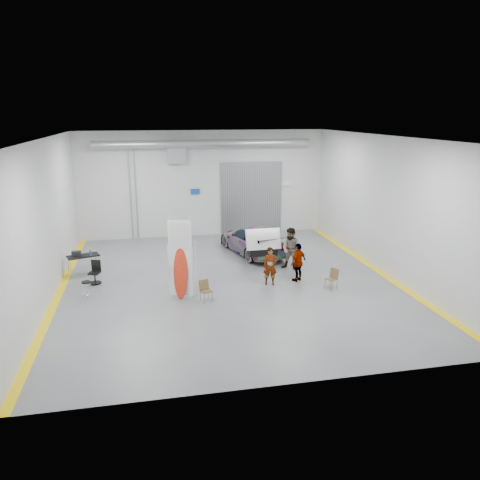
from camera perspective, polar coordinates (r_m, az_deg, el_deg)
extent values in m
plane|color=slate|center=(19.96, -1.36, -5.06)|extent=(16.00, 16.00, 0.00)
cube|color=silver|center=(19.20, -22.46, 2.28)|extent=(0.02, 16.00, 6.00)
cube|color=silver|center=(21.47, 17.35, 4.02)|extent=(0.02, 16.00, 6.00)
cube|color=silver|center=(26.92, -4.45, 6.83)|extent=(14.00, 0.02, 6.00)
cube|color=silver|center=(11.62, 5.62, -4.59)|extent=(14.00, 0.02, 6.00)
cube|color=white|center=(18.74, -1.47, 12.42)|extent=(14.00, 16.00, 0.02)
cube|color=gray|center=(27.47, 1.43, 5.13)|extent=(3.60, 0.12, 4.20)
cube|color=#979A9F|center=(26.49, -7.79, 10.52)|extent=(1.00, 0.50, 1.20)
cylinder|color=#979A9F|center=(26.08, -4.39, 11.64)|extent=(11.90, 0.44, 0.44)
cube|color=#13449A|center=(26.84, -5.48, 5.91)|extent=(0.50, 0.04, 0.30)
cube|color=white|center=(27.85, 5.49, 6.88)|extent=(0.70, 0.04, 0.25)
cylinder|color=#979A9F|center=(26.72, -12.55, 5.36)|extent=(0.08, 0.08, 5.00)
cylinder|color=#979A9F|center=(26.73, -13.20, 5.32)|extent=(0.08, 0.08, 5.00)
cube|color=yellow|center=(20.00, -21.17, -6.07)|extent=(0.30, 16.00, 0.01)
cube|color=yellow|center=(22.14, 16.40, -3.61)|extent=(0.30, 16.00, 0.01)
imported|color=silver|center=(23.69, 1.51, 0.00)|extent=(2.99, 5.11, 1.39)
imported|color=#947751|center=(19.38, 3.71, -3.20)|extent=(0.65, 0.49, 1.60)
imported|color=#466C81|center=(21.26, 6.28, -1.10)|extent=(1.20, 1.17, 1.95)
imported|color=brown|center=(19.91, 7.11, -2.70)|extent=(1.01, 0.88, 1.66)
cube|color=white|center=(17.99, -6.96, -3.79)|extent=(0.88, 0.35, 1.96)
ellipsoid|color=#FD4516|center=(17.93, -6.93, -4.04)|extent=(0.60, 0.43, 2.07)
cube|color=white|center=(17.55, -7.10, 0.74)|extent=(0.85, 0.34, 1.04)
cylinder|color=white|center=(17.80, -8.24, -2.19)|extent=(0.03, 0.03, 3.27)
cylinder|color=white|center=(17.86, -5.79, -2.06)|extent=(0.03, 0.03, 3.27)
cube|color=brown|center=(17.81, -4.16, -6.23)|extent=(0.49, 0.48, 0.04)
cube|color=brown|center=(17.89, -4.25, -5.38)|extent=(0.40, 0.20, 0.37)
cube|color=brown|center=(19.33, 11.08, -4.69)|extent=(0.53, 0.54, 0.04)
cube|color=brown|center=(19.42, 10.91, -3.90)|extent=(0.27, 0.39, 0.38)
cylinder|color=black|center=(18.84, -18.27, -4.89)|extent=(0.34, 0.34, 0.05)
torus|color=silver|center=(19.00, -18.15, -6.21)|extent=(0.36, 0.36, 0.02)
cylinder|color=#979A9F|center=(21.71, -20.18, -3.21)|extent=(0.03, 0.03, 0.80)
cylinder|color=#979A9F|center=(21.54, -16.95, -3.06)|extent=(0.03, 0.03, 0.80)
cylinder|color=#979A9F|center=(22.23, -19.98, -2.76)|extent=(0.03, 0.03, 0.80)
cylinder|color=#979A9F|center=(22.07, -16.83, -2.61)|extent=(0.03, 0.03, 0.80)
cube|color=black|center=(21.76, -18.58, -1.85)|extent=(1.48, 1.07, 0.04)
cylinder|color=#17528F|center=(21.57, -17.77, -1.52)|extent=(0.09, 0.09, 0.25)
cube|color=black|center=(21.81, -19.32, -1.53)|extent=(0.39, 0.25, 0.20)
cylinder|color=black|center=(20.59, -17.22, -5.01)|extent=(0.51, 0.51, 0.04)
cylinder|color=black|center=(20.52, -17.27, -4.43)|extent=(0.06, 0.06, 0.44)
cube|color=black|center=(20.45, -17.31, -3.85)|extent=(0.54, 0.54, 0.06)
cube|color=black|center=(20.56, -17.32, -2.94)|extent=(0.40, 0.19, 0.46)
cube|color=silver|center=(21.49, 2.82, 0.36)|extent=(1.62, 0.98, 0.04)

